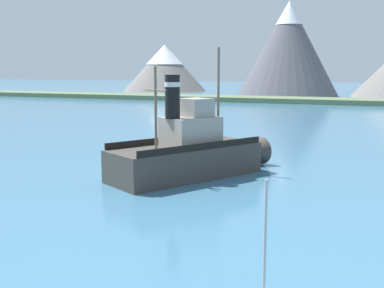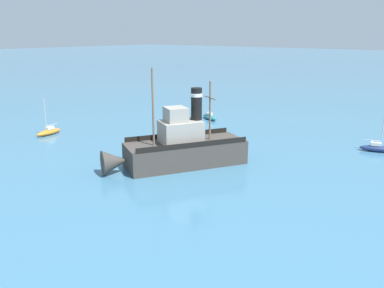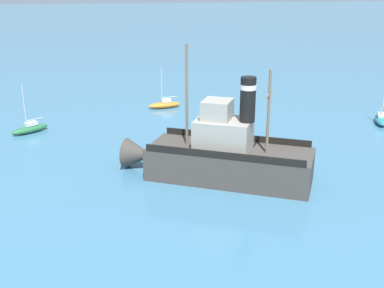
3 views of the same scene
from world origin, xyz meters
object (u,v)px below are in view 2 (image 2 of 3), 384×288
Objects in this scene: old_tugboat at (180,148)px; sailboat_teal at (210,117)px; sailboat_navy at (377,148)px; sailboat_orange at (49,132)px.

sailboat_teal is at bearing -61.28° from old_tugboat.
old_tugboat is 22.86m from sailboat_teal.
sailboat_teal is 1.00× the size of sailboat_navy.
old_tugboat is 2.91× the size of sailboat_orange.
sailboat_orange is 1.00× the size of sailboat_teal.
old_tugboat is 2.91× the size of sailboat_navy.
old_tugboat is 2.91× the size of sailboat_teal.
old_tugboat reaches higher than sailboat_orange.
old_tugboat is 22.81m from sailboat_navy.
sailboat_teal is (10.96, -20.01, -1.40)m from old_tugboat.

